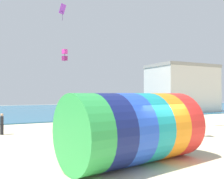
% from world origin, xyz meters
% --- Properties ---
extents(ground_plane, '(120.00, 120.00, 0.00)m').
position_xyz_m(ground_plane, '(0.00, 0.00, 0.00)').
color(ground_plane, beige).
extents(sea, '(120.00, 40.00, 0.10)m').
position_xyz_m(sea, '(0.00, 36.91, 0.05)').
color(sea, '#236084').
rests_on(sea, ground).
extents(giant_inflatable_tube, '(6.40, 3.93, 2.97)m').
position_xyz_m(giant_inflatable_tube, '(-0.93, 0.36, 1.48)').
color(giant_inflatable_tube, green).
rests_on(giant_inflatable_tube, ground).
extents(kite_handler, '(0.39, 0.27, 1.68)m').
position_xyz_m(kite_handler, '(3.19, 2.05, 0.86)').
color(kite_handler, black).
rests_on(kite_handler, ground).
extents(kite_purple_diamond, '(0.75, 0.64, 1.55)m').
position_xyz_m(kite_purple_diamond, '(-0.12, 14.57, 11.01)').
color(kite_purple_diamond, purple).
extents(kite_magenta_box, '(0.53, 0.53, 1.13)m').
position_xyz_m(kite_magenta_box, '(0.08, 14.46, 6.63)').
color(kite_magenta_box, '#D1339E').
extents(bystander_mid_beach, '(0.24, 0.37, 1.53)m').
position_xyz_m(bystander_mid_beach, '(-5.52, 10.94, 0.77)').
color(bystander_mid_beach, black).
rests_on(bystander_mid_beach, ground).
extents(promenade_building, '(10.44, 6.83, 7.58)m').
position_xyz_m(promenade_building, '(21.64, 22.18, 3.80)').
color(promenade_building, beige).
rests_on(promenade_building, ground).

